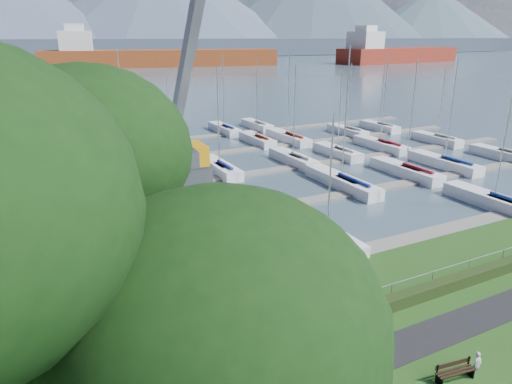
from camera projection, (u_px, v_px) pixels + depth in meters
path at (402, 346)px, 21.11m from camera, size 160.00×2.00×0.04m
water at (46, 64)px, 243.11m from camera, size 800.00×540.00×0.20m
hedge at (366, 311)px, 23.19m from camera, size 80.00×0.70×0.70m
fence at (362, 293)px, 23.25m from camera, size 80.00×0.04×0.04m
foothill at (38, 49)px, 300.09m from camera, size 900.00×80.00×12.00m
docks at (193, 182)px, 45.65m from camera, size 90.00×41.60×0.25m
bench_right at (455, 371)px, 18.96m from camera, size 1.84×0.67×0.85m
person at (478, 361)px, 19.36m from camera, size 0.43×0.30×1.13m
tree at (47, 263)px, 8.38m from camera, size 9.09×9.84×14.18m
crane at (190, 130)px, 42.71m from camera, size 5.24×13.28×22.35m
cargo_ship_mid at (154, 59)px, 219.77m from camera, size 112.43×36.22×21.50m
cargo_ship_east at (394, 55)px, 252.34m from camera, size 80.82×27.33×21.50m
sailboat_fleet at (178, 121)px, 46.99m from camera, size 74.92×50.21×13.48m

